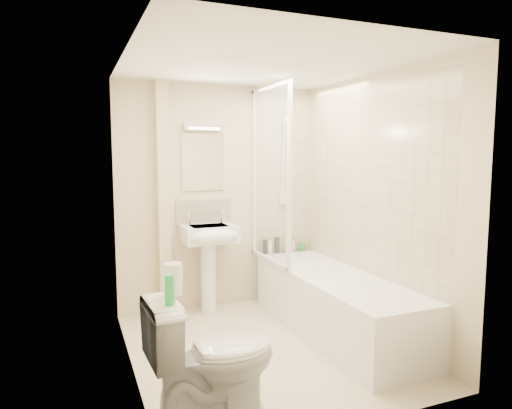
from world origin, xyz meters
name	(u,v)px	position (x,y,z in m)	size (l,w,h in m)	color
floor	(265,348)	(0.00, 0.00, 0.00)	(2.50, 2.50, 0.00)	beige
wall_back	(219,197)	(0.00, 1.25, 1.20)	(2.20, 0.02, 2.40)	beige
wall_left	(129,217)	(-1.10, 0.00, 1.20)	(0.02, 2.50, 2.40)	beige
wall_right	(374,205)	(1.10, 0.00, 1.20)	(0.02, 2.50, 2.40)	beige
ceiling	(265,63)	(0.00, 0.00, 2.40)	(2.20, 2.50, 0.02)	white
tile_back	(282,175)	(0.75, 1.24, 1.42)	(0.70, 0.01, 1.75)	beige
tile_right	(369,180)	(1.09, 0.07, 1.42)	(0.01, 2.10, 1.75)	beige
pipe_boxing	(163,200)	(-0.62, 1.19, 1.20)	(0.12, 0.12, 2.40)	beige
splashback	(204,214)	(-0.18, 1.24, 1.03)	(0.60, 0.01, 0.30)	beige
mirror	(203,162)	(-0.18, 1.24, 1.58)	(0.46, 0.01, 0.60)	white
strip_light	(203,127)	(-0.18, 1.22, 1.95)	(0.42, 0.07, 0.07)	silver
bathtub	(336,303)	(0.75, 0.07, 0.29)	(0.70, 2.10, 0.55)	white
shower_screen	(270,175)	(0.40, 0.80, 1.45)	(0.04, 0.92, 1.80)	white
shower_fixture	(284,165)	(0.75, 1.19, 1.55)	(0.10, 0.16, 0.99)	white
pedestal_sink	(210,244)	(-0.18, 1.01, 0.74)	(0.55, 0.50, 1.06)	white
bottle_black_a	(265,247)	(0.51, 1.16, 0.63)	(0.06, 0.06, 0.16)	black
bottle_white_a	(269,247)	(0.56, 1.16, 0.62)	(0.06, 0.06, 0.14)	white
bottle_black_b	(277,245)	(0.65, 1.16, 0.64)	(0.06, 0.06, 0.18)	black
bottle_cream	(287,244)	(0.78, 1.16, 0.64)	(0.06, 0.06, 0.19)	beige
bottle_white_b	(293,246)	(0.85, 1.16, 0.61)	(0.05, 0.05, 0.12)	silver
bottle_green	(302,246)	(0.98, 1.16, 0.60)	(0.06, 0.06, 0.09)	green
toilet	(212,358)	(-0.72, -0.85, 0.41)	(0.82, 0.49, 0.81)	white
toilet_roll_lower	(173,287)	(-0.94, -0.76, 0.86)	(0.11, 0.11, 0.09)	white
toilet_roll_upper	(173,272)	(-0.94, -0.77, 0.96)	(0.11, 0.11, 0.10)	white
green_bottle	(170,290)	(-1.00, -0.95, 0.90)	(0.05, 0.05, 0.18)	green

